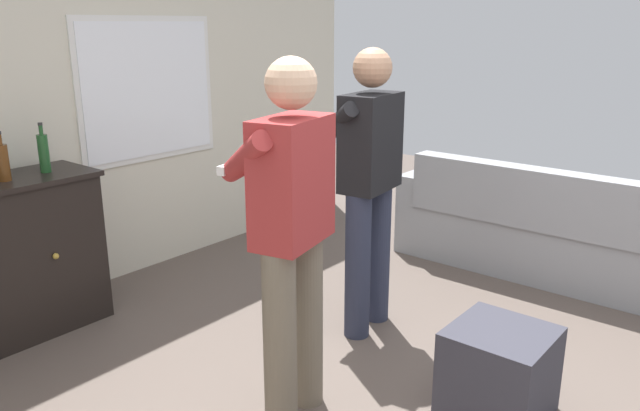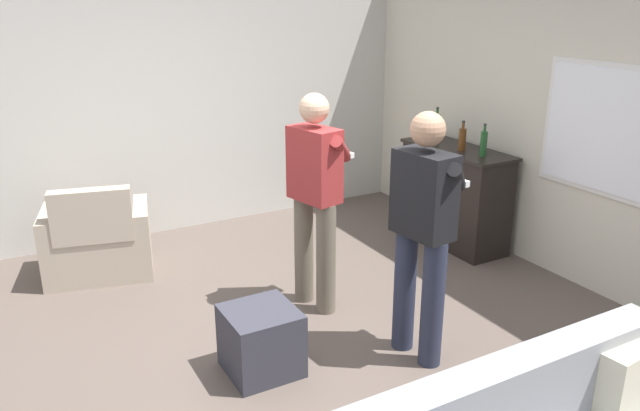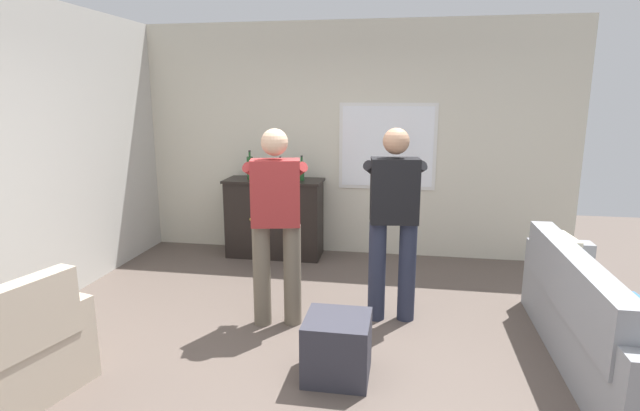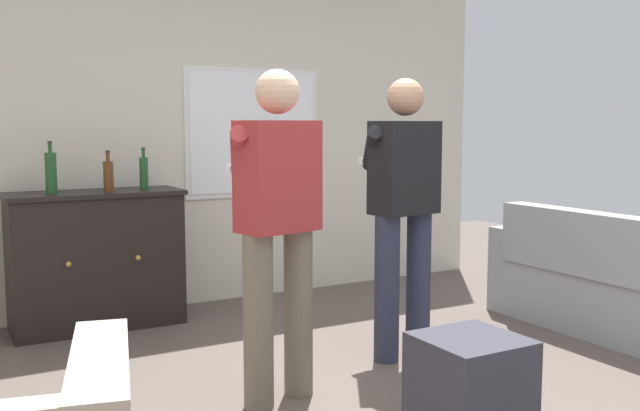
{
  "view_description": "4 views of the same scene",
  "coord_description": "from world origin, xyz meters",
  "px_view_note": "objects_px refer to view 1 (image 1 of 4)",
  "views": [
    {
      "loc": [
        -2.35,
        -1.26,
        1.81
      ],
      "look_at": [
        -0.22,
        0.48,
        1.0
      ],
      "focal_mm": 35.0,
      "sensor_mm": 36.0,
      "label": 1
    },
    {
      "loc": [
        3.47,
        -1.66,
        2.36
      ],
      "look_at": [
        -0.07,
        0.32,
        0.96
      ],
      "focal_mm": 35.0,
      "sensor_mm": 36.0,
      "label": 2
    },
    {
      "loc": [
        0.63,
        -3.43,
        1.93
      ],
      "look_at": [
        -0.04,
        0.41,
        1.08
      ],
      "focal_mm": 28.0,
      "sensor_mm": 36.0,
      "label": 3
    },
    {
      "loc": [
        -1.97,
        -2.7,
        1.41
      ],
      "look_at": [
        -0.15,
        0.51,
        0.99
      ],
      "focal_mm": 40.0,
      "sensor_mm": 36.0,
      "label": 4
    }
  ],
  "objects_px": {
    "couch": "(544,234)",
    "bottle_spirits_clear": "(44,152)",
    "ottoman": "(499,372)",
    "person_standing_right": "(368,179)",
    "person_standing_left": "(291,229)",
    "bottle_liquor_amber": "(3,162)"
  },
  "relations": [
    {
      "from": "couch",
      "to": "bottle_spirits_clear",
      "type": "bearing_deg",
      "value": 140.78
    },
    {
      "from": "couch",
      "to": "bottle_spirits_clear",
      "type": "xyz_separation_m",
      "value": [
        -2.58,
        2.11,
        0.74
      ]
    },
    {
      "from": "person_standing_right",
      "to": "bottle_spirits_clear",
      "type": "bearing_deg",
      "value": 125.95
    },
    {
      "from": "bottle_spirits_clear",
      "to": "person_standing_right",
      "type": "height_order",
      "value": "person_standing_right"
    },
    {
      "from": "couch",
      "to": "person_standing_right",
      "type": "relative_size",
      "value": 1.35
    },
    {
      "from": "couch",
      "to": "bottle_liquor_amber",
      "type": "distance_m",
      "value": 3.59
    },
    {
      "from": "bottle_liquor_amber",
      "to": "person_standing_right",
      "type": "height_order",
      "value": "person_standing_right"
    },
    {
      "from": "bottle_liquor_amber",
      "to": "person_standing_right",
      "type": "relative_size",
      "value": 0.17
    },
    {
      "from": "person_standing_left",
      "to": "person_standing_right",
      "type": "bearing_deg",
      "value": 15.04
    },
    {
      "from": "bottle_spirits_clear",
      "to": "person_standing_left",
      "type": "distance_m",
      "value": 1.82
    },
    {
      "from": "ottoman",
      "to": "person_standing_right",
      "type": "xyz_separation_m",
      "value": [
        0.34,
        1.01,
        0.72
      ]
    },
    {
      "from": "couch",
      "to": "ottoman",
      "type": "xyz_separation_m",
      "value": [
        -1.8,
        -0.45,
        -0.11
      ]
    },
    {
      "from": "bottle_spirits_clear",
      "to": "person_standing_left",
      "type": "relative_size",
      "value": 0.18
    },
    {
      "from": "bottle_spirits_clear",
      "to": "ottoman",
      "type": "height_order",
      "value": "bottle_spirits_clear"
    },
    {
      "from": "person_standing_left",
      "to": "person_standing_right",
      "type": "relative_size",
      "value": 1.0
    },
    {
      "from": "bottle_liquor_amber",
      "to": "person_standing_left",
      "type": "xyz_separation_m",
      "value": [
        0.41,
        -1.78,
        -0.13
      ]
    },
    {
      "from": "couch",
      "to": "bottle_liquor_amber",
      "type": "height_order",
      "value": "bottle_liquor_amber"
    },
    {
      "from": "person_standing_right",
      "to": "ottoman",
      "type": "bearing_deg",
      "value": -108.61
    },
    {
      "from": "bottle_liquor_amber",
      "to": "person_standing_left",
      "type": "bearing_deg",
      "value": -76.97
    },
    {
      "from": "ottoman",
      "to": "bottle_spirits_clear",
      "type": "bearing_deg",
      "value": 107.04
    },
    {
      "from": "ottoman",
      "to": "person_standing_right",
      "type": "relative_size",
      "value": 0.27
    },
    {
      "from": "ottoman",
      "to": "person_standing_left",
      "type": "relative_size",
      "value": 0.27
    }
  ]
}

